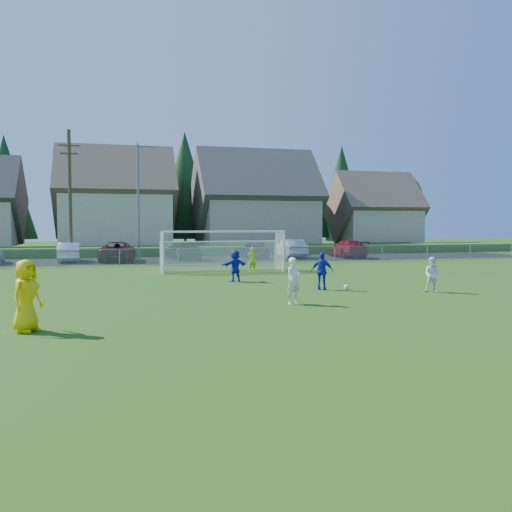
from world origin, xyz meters
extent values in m
plane|color=#193D0C|center=(0.00, 0.00, 0.00)|extent=(160.00, 160.00, 0.00)
plane|color=black|center=(0.00, 27.50, 0.01)|extent=(60.00, 60.00, 0.00)
cube|color=#1E420F|center=(0.00, 35.00, 0.40)|extent=(70.00, 6.00, 0.80)
sphere|color=white|center=(3.51, 5.62, 0.11)|extent=(0.22, 0.22, 0.22)
imported|color=#FFC905|center=(-8.75, -0.88, 0.98)|extent=(1.02, 1.14, 1.95)
imported|color=white|center=(-0.19, 2.04, 0.85)|extent=(0.73, 0.62, 1.69)
imported|color=white|center=(6.61, 3.73, 0.75)|extent=(0.92, 0.89, 1.49)
imported|color=#1223AC|center=(2.42, 5.79, 0.82)|extent=(1.04, 0.80, 1.64)
imported|color=#1223AC|center=(-0.52, 10.09, 0.79)|extent=(1.54, 0.94, 1.58)
imported|color=#B2E51A|center=(1.68, 15.21, 0.75)|extent=(0.57, 0.40, 1.50)
imported|color=white|center=(-9.69, 27.20, 0.74)|extent=(1.79, 4.55, 1.47)
imported|color=#4E0813|center=(-6.06, 26.91, 0.77)|extent=(2.98, 5.70, 1.53)
imported|color=black|center=(-0.90, 27.77, 0.75)|extent=(2.76, 5.41, 1.50)
imported|color=#181240|center=(5.14, 27.70, 0.72)|extent=(1.84, 4.28, 1.44)
imported|color=#AFAFAF|center=(8.40, 27.71, 0.79)|extent=(1.90, 4.86, 1.58)
imported|color=maroon|center=(13.23, 26.74, 0.75)|extent=(2.41, 5.30, 1.50)
cylinder|color=white|center=(-3.65, 15.00, 1.22)|extent=(0.12, 0.12, 2.44)
cylinder|color=white|center=(3.65, 15.00, 1.22)|extent=(0.12, 0.12, 2.44)
cylinder|color=white|center=(0.00, 15.00, 2.44)|extent=(7.30, 0.12, 0.12)
cylinder|color=white|center=(-3.65, 16.80, 0.90)|extent=(0.08, 0.08, 1.80)
cylinder|color=white|center=(3.65, 16.80, 0.90)|extent=(0.08, 0.08, 1.80)
cylinder|color=white|center=(0.00, 16.80, 1.80)|extent=(7.30, 0.08, 0.08)
cube|color=silver|center=(0.00, 16.80, 0.90)|extent=(7.30, 0.02, 1.80)
cube|color=silver|center=(-3.65, 15.90, 1.22)|extent=(0.02, 1.80, 2.44)
cube|color=silver|center=(3.65, 15.90, 1.22)|extent=(0.02, 1.80, 2.44)
cube|color=silver|center=(0.00, 15.90, 2.44)|extent=(7.30, 1.80, 0.02)
cube|color=gray|center=(0.00, 22.00, 1.18)|extent=(52.00, 0.03, 0.03)
cube|color=gray|center=(0.00, 22.00, 0.60)|extent=(52.00, 0.02, 1.14)
cylinder|color=gray|center=(0.00, 22.00, 0.60)|extent=(0.06, 0.06, 1.20)
cylinder|color=gray|center=(26.00, 22.00, 0.60)|extent=(0.06, 0.06, 1.20)
cylinder|color=slate|center=(-4.50, 26.00, 4.50)|extent=(0.18, 0.18, 9.00)
cylinder|color=slate|center=(-4.00, 26.00, 8.80)|extent=(1.20, 0.12, 0.12)
cube|color=slate|center=(-3.40, 26.00, 8.75)|extent=(0.36, 0.18, 0.12)
cylinder|color=#473321|center=(-9.50, 27.00, 5.00)|extent=(0.26, 0.26, 10.00)
cube|color=#473321|center=(-9.50, 27.00, 8.80)|extent=(1.60, 0.10, 0.10)
cube|color=#473321|center=(-9.50, 27.00, 8.20)|extent=(1.30, 0.10, 0.10)
cube|color=#C6B58E|center=(-6.00, 43.00, 3.55)|extent=(11.00, 9.00, 5.50)
pyramid|color=brown|center=(-6.00, 43.00, 11.26)|extent=(12.10, 9.90, 4.96)
cube|color=tan|center=(9.00, 42.00, 3.30)|extent=(12.00, 10.00, 5.00)
pyramid|color=#4C473F|center=(9.00, 42.00, 11.32)|extent=(13.20, 11.00, 5.52)
cube|color=tan|center=(24.00, 43.00, 2.80)|extent=(9.00, 8.00, 4.00)
pyramid|color=brown|center=(24.00, 43.00, 9.21)|extent=(9.90, 8.80, 4.41)
cylinder|color=#382616|center=(-18.00, 50.00, 0.60)|extent=(0.30, 0.30, 1.20)
cone|color=#143819|center=(-18.00, 50.00, 7.05)|extent=(6.76, 6.76, 11.70)
cylinder|color=#382616|center=(-8.00, 51.00, 0.60)|extent=(0.30, 0.30, 1.20)
cone|color=#143819|center=(-8.00, 51.00, 6.60)|extent=(6.24, 6.24, 10.80)
cylinder|color=#382616|center=(2.00, 48.00, 0.60)|extent=(0.30, 0.30, 1.20)
cone|color=#143819|center=(2.00, 48.00, 7.50)|extent=(7.28, 7.28, 12.60)
cylinder|color=#382616|center=(12.00, 50.00, 1.98)|extent=(0.36, 0.36, 3.96)
sphere|color=#2B5B19|center=(12.00, 50.00, 6.82)|extent=(8.36, 8.36, 8.36)
cylinder|color=#382616|center=(22.00, 48.00, 0.60)|extent=(0.30, 0.30, 1.20)
cone|color=#143819|center=(22.00, 48.00, 7.05)|extent=(6.76, 6.76, 11.70)
cylinder|color=#382616|center=(30.00, 49.00, 1.80)|extent=(0.36, 0.36, 3.60)
sphere|color=#2B5B19|center=(30.00, 49.00, 6.20)|extent=(7.60, 7.60, 7.60)
camera|label=1|loc=(-6.52, -16.37, 2.89)|focal=38.00mm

